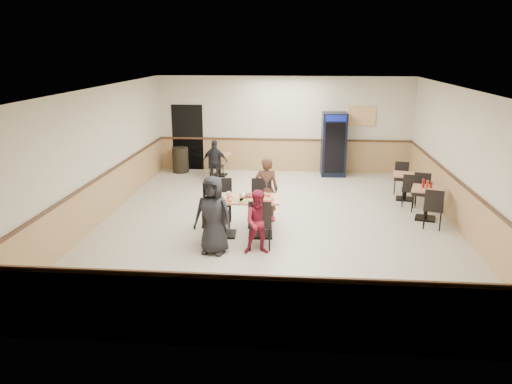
# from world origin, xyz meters

# --- Properties ---
(ground) EXTENTS (10.00, 10.00, 0.00)m
(ground) POSITION_xyz_m (0.00, 0.00, 0.00)
(ground) COLOR beige
(ground) RESTS_ON ground
(room_shell) EXTENTS (10.00, 10.00, 10.00)m
(room_shell) POSITION_xyz_m (1.78, 2.55, 0.58)
(room_shell) COLOR silver
(room_shell) RESTS_ON ground
(main_table) EXTENTS (1.59, 0.86, 0.83)m
(main_table) POSITION_xyz_m (-0.68, -0.87, 0.55)
(main_table) COLOR black
(main_table) RESTS_ON ground
(main_chairs) EXTENTS (1.48, 1.89, 1.05)m
(main_chairs) POSITION_xyz_m (-0.74, -0.87, 0.53)
(main_chairs) COLOR black
(main_chairs) RESTS_ON ground
(diner_woman_left) EXTENTS (0.83, 0.63, 1.53)m
(diner_woman_left) POSITION_xyz_m (-1.13, -1.83, 0.77)
(diner_woman_left) COLOR black
(diner_woman_left) RESTS_ON ground
(diner_woman_right) EXTENTS (0.66, 0.54, 1.26)m
(diner_woman_right) POSITION_xyz_m (-0.24, -1.78, 0.63)
(diner_woman_right) COLOR maroon
(diner_woman_right) RESTS_ON ground
(diner_man_opposite) EXTENTS (0.55, 0.36, 1.49)m
(diner_man_opposite) POSITION_xyz_m (-0.24, 0.10, 0.75)
(diner_man_opposite) COLOR #4F2E22
(diner_man_opposite) RESTS_ON ground
(lone_diner) EXTENTS (0.76, 0.36, 1.26)m
(lone_diner) POSITION_xyz_m (-1.96, 3.40, 0.63)
(lone_diner) COLOR black
(lone_diner) RESTS_ON ground
(tabletop_clutter) EXTENTS (1.37, 0.76, 0.12)m
(tabletop_clutter) POSITION_xyz_m (-0.66, -0.92, 0.86)
(tabletop_clutter) COLOR #AD100B
(tabletop_clutter) RESTS_ON main_table
(side_table_near) EXTENTS (0.86, 0.86, 0.74)m
(side_table_near) POSITION_xyz_m (3.44, 0.54, 0.49)
(side_table_near) COLOR black
(side_table_near) RESTS_ON ground
(side_table_near_chair_south) EXTENTS (0.54, 0.54, 0.94)m
(side_table_near_chair_south) POSITION_xyz_m (3.44, -0.05, 0.47)
(side_table_near_chair_south) COLOR black
(side_table_near_chair_south) RESTS_ON ground
(side_table_near_chair_north) EXTENTS (0.54, 0.54, 0.94)m
(side_table_near_chair_north) POSITION_xyz_m (3.44, 1.13, 0.47)
(side_table_near_chair_north) COLOR black
(side_table_near_chair_north) RESTS_ON ground
(side_table_far) EXTENTS (0.75, 0.75, 0.69)m
(side_table_far) POSITION_xyz_m (3.26, 2.09, 0.46)
(side_table_far) COLOR black
(side_table_far) RESTS_ON ground
(side_table_far_chair_south) EXTENTS (0.47, 0.47, 0.87)m
(side_table_far_chair_south) POSITION_xyz_m (3.26, 1.54, 0.44)
(side_table_far_chair_south) COLOR black
(side_table_far_chair_south) RESTS_ON ground
(side_table_far_chair_north) EXTENTS (0.47, 0.47, 0.87)m
(side_table_far_chair_north) POSITION_xyz_m (3.26, 2.64, 0.44)
(side_table_far_chair_north) COLOR black
(side_table_far_chair_north) RESTS_ON ground
(condiment_caddy) EXTENTS (0.23, 0.06, 0.20)m
(condiment_caddy) POSITION_xyz_m (3.41, 0.59, 0.83)
(condiment_caddy) COLOR #A00B0D
(condiment_caddy) RESTS_ON side_table_near
(back_table) EXTENTS (0.71, 0.71, 0.70)m
(back_table) POSITION_xyz_m (-1.96, 4.20, 0.47)
(back_table) COLOR black
(back_table) RESTS_ON ground
(back_table_chair_lone) EXTENTS (0.45, 0.45, 0.89)m
(back_table_chair_lone) POSITION_xyz_m (-1.96, 3.64, 0.45)
(back_table_chair_lone) COLOR black
(back_table_chair_lone) RESTS_ON ground
(pepsi_cooler) EXTENTS (0.76, 0.77, 1.94)m
(pepsi_cooler) POSITION_xyz_m (1.55, 4.59, 0.97)
(pepsi_cooler) COLOR black
(pepsi_cooler) RESTS_ON ground
(trash_bin) EXTENTS (0.51, 0.51, 0.80)m
(trash_bin) POSITION_xyz_m (-3.27, 4.55, 0.40)
(trash_bin) COLOR black
(trash_bin) RESTS_ON ground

